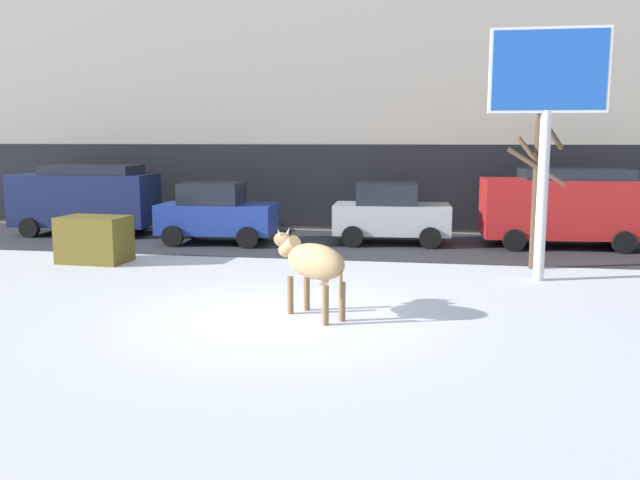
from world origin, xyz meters
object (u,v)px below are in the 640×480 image
cow_tan (313,263)px  pedestrian_near_billboard (141,202)px  car_silver_hatchback (391,214)px  car_navy_van (86,198)px  pedestrian_far_left (285,204)px  car_blue_hatchback (216,213)px  billboard (548,86)px  bare_tree_left_lot (538,187)px  car_red_van (563,206)px  dumpster (94,239)px  pedestrian_by_cars (626,210)px

cow_tan → pedestrian_near_billboard: 14.27m
cow_tan → car_silver_hatchback: 8.73m
car_navy_van → pedestrian_far_left: size_ratio=2.71×
cow_tan → car_blue_hatchback: car_blue_hatchback is taller
billboard → bare_tree_left_lot: billboard is taller
car_silver_hatchback → car_red_van: (5.05, 0.19, 0.32)m
billboard → dumpster: bearing=178.1°
car_navy_van → pedestrian_near_billboard: bearing=71.8°
car_silver_hatchback → pedestrian_far_left: bearing=145.3°
bare_tree_left_lot → dumpster: 11.27m
billboard → pedestrian_near_billboard: billboard is taller
cow_tan → dumpster: (-6.56, 4.28, -0.39)m
pedestrian_near_billboard → car_silver_hatchback: bearing=-16.2°
cow_tan → car_navy_van: car_navy_van is taller
billboard → car_red_van: bearing=74.4°
pedestrian_far_left → car_navy_van: bearing=-158.7°
car_blue_hatchback → cow_tan: bearing=-60.5°
bare_tree_left_lot → dumpster: size_ratio=2.27×
billboard → pedestrian_near_billboard: 15.44m
pedestrian_near_billboard → dumpster: (2.01, -7.13, -0.28)m
car_blue_hatchback → pedestrian_by_cars: (12.77, 3.54, -0.05)m
car_navy_van → bare_tree_left_lot: size_ratio=1.21×
car_blue_hatchback → car_navy_van: bearing=167.4°
car_blue_hatchback → pedestrian_near_billboard: car_blue_hatchback is taller
cow_tan → billboard: size_ratio=0.31×
cow_tan → car_silver_hatchback: size_ratio=0.48×
pedestrian_by_cars → cow_tan: bearing=-126.0°
car_red_van → bare_tree_left_lot: (-1.29, -3.61, 0.78)m
car_navy_van → car_blue_hatchback: (4.91, -1.10, -0.32)m
car_blue_hatchback → car_silver_hatchback: (5.28, 0.82, 0.00)m
car_navy_van → car_red_van: same height
car_red_van → pedestrian_by_cars: (2.43, 2.53, -0.36)m
billboard → car_silver_hatchback: 6.91m
cow_tan → pedestrian_near_billboard: size_ratio=1.00×
pedestrian_far_left → bare_tree_left_lot: (7.69, -6.14, 1.15)m
car_navy_van → car_red_van: (15.25, -0.09, 0.00)m
car_silver_hatchback → car_red_van: car_red_van is taller
car_red_van → pedestrian_near_billboard: 14.67m
pedestrian_by_cars → bare_tree_left_lot: bare_tree_left_lot is taller
billboard → car_navy_van: bearing=160.0°
car_navy_van → pedestrian_far_left: 6.73m
car_navy_van → bare_tree_left_lot: 14.46m
pedestrian_near_billboard → pedestrian_far_left: 5.46m
car_navy_van → pedestrian_by_cars: car_navy_van is taller
car_navy_van → car_blue_hatchback: 5.04m
cow_tan → billboard: (4.49, 3.92, 3.32)m
car_navy_van → pedestrian_far_left: car_navy_van is taller
car_red_van → pedestrian_near_billboard: size_ratio=2.71×
car_blue_hatchback → car_red_van: bearing=5.6°
billboard → car_blue_hatchback: size_ratio=1.55×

